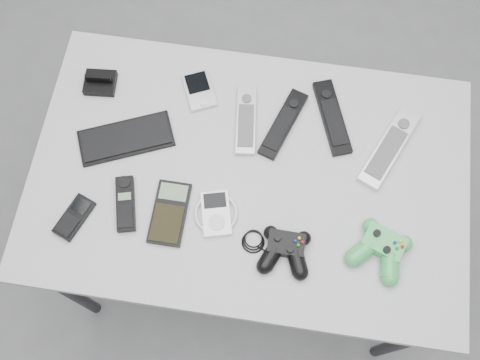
# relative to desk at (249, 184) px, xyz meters

# --- Properties ---
(floor) EXTENTS (3.50, 3.50, 0.00)m
(floor) POSITION_rel_desk_xyz_m (-0.03, -0.07, -0.68)
(floor) COLOR slate
(floor) RESTS_ON ground
(desk) EXTENTS (1.11, 0.72, 0.75)m
(desk) POSITION_rel_desk_xyz_m (0.00, 0.00, 0.00)
(desk) COLOR #9D9DA0
(desk) RESTS_ON floor
(pda_keyboard) EXTENTS (0.26, 0.19, 0.01)m
(pda_keyboard) POSITION_rel_desk_xyz_m (-0.33, 0.05, 0.07)
(pda_keyboard) COLOR black
(pda_keyboard) RESTS_ON desk
(dock_bracket) EXTENTS (0.09, 0.08, 0.04)m
(dock_bracket) POSITION_rel_desk_xyz_m (-0.43, 0.20, 0.09)
(dock_bracket) COLOR black
(dock_bracket) RESTS_ON desk
(pda) EXTENTS (0.11, 0.13, 0.02)m
(pda) POSITION_rel_desk_xyz_m (-0.17, 0.22, 0.07)
(pda) COLOR #AFAFB6
(pda) RESTS_ON desk
(remote_silver_a) EXTENTS (0.07, 0.20, 0.02)m
(remote_silver_a) POSITION_rel_desk_xyz_m (-0.03, 0.15, 0.08)
(remote_silver_a) COLOR #AFAFB6
(remote_silver_a) RESTS_ON desk
(remote_black_a) EXTENTS (0.11, 0.21, 0.02)m
(remote_black_a) POSITION_rel_desk_xyz_m (0.07, 0.15, 0.08)
(remote_black_a) COLOR black
(remote_black_a) RESTS_ON desk
(remote_black_b) EXTENTS (0.12, 0.22, 0.02)m
(remote_black_b) POSITION_rel_desk_xyz_m (0.19, 0.19, 0.08)
(remote_black_b) COLOR black
(remote_black_b) RESTS_ON desk
(remote_silver_b) EXTENTS (0.15, 0.25, 0.02)m
(remote_silver_b) POSITION_rel_desk_xyz_m (0.35, 0.12, 0.08)
(remote_silver_b) COLOR silver
(remote_silver_b) RESTS_ON desk
(mobile_phone) EXTENTS (0.09, 0.12, 0.02)m
(mobile_phone) POSITION_rel_desk_xyz_m (-0.41, -0.18, 0.07)
(mobile_phone) COLOR black
(mobile_phone) RESTS_ON desk
(cordless_handset) EXTENTS (0.08, 0.15, 0.02)m
(cordless_handset) POSITION_rel_desk_xyz_m (-0.29, -0.13, 0.08)
(cordless_handset) COLOR black
(cordless_handset) RESTS_ON desk
(calculator) EXTENTS (0.08, 0.16, 0.02)m
(calculator) POSITION_rel_desk_xyz_m (-0.18, -0.13, 0.07)
(calculator) COLOR black
(calculator) RESTS_ON desk
(mp3_player) EXTENTS (0.13, 0.14, 0.02)m
(mp3_player) POSITION_rel_desk_xyz_m (-0.07, -0.12, 0.07)
(mp3_player) COLOR white
(mp3_player) RESTS_ON desk
(controller_black) EXTENTS (0.21, 0.14, 0.04)m
(controller_black) POSITION_rel_desk_xyz_m (0.11, -0.18, 0.09)
(controller_black) COLOR black
(controller_black) RESTS_ON desk
(controller_green) EXTENTS (0.18, 0.18, 0.05)m
(controller_green) POSITION_rel_desk_xyz_m (0.34, -0.15, 0.09)
(controller_green) COLOR green
(controller_green) RESTS_ON desk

